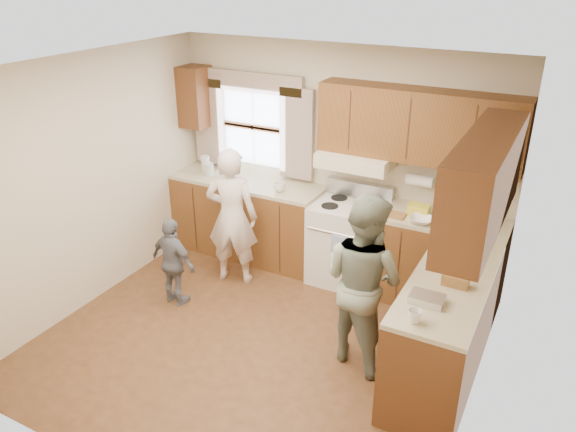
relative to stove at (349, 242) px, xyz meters
The scene contains 6 objects.
room 1.66m from the stove, 101.81° to the right, with size 3.80×3.80×3.80m.
kitchen_fixtures 0.60m from the stove, 48.95° to the right, with size 3.80×2.25×2.15m.
stove is the anchor object (origin of this frame).
woman_left 1.29m from the stove, 152.12° to the right, with size 0.56×0.37×1.53m, color silver.
woman_right 1.38m from the stove, 63.22° to the right, with size 0.77×0.60×1.58m, color #243B2C.
child 1.88m from the stove, 137.57° to the right, with size 0.56×0.23×0.95m, color slate.
Camera 1 is at (2.25, -3.66, 3.27)m, focal length 35.00 mm.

